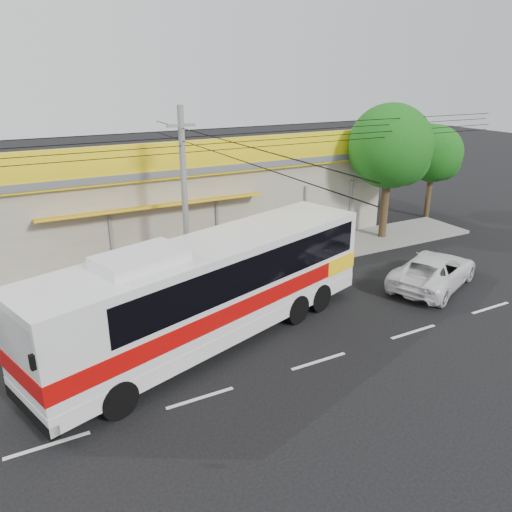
% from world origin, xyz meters
% --- Properties ---
extents(ground, '(120.00, 120.00, 0.00)m').
position_xyz_m(ground, '(0.00, 0.00, 0.00)').
color(ground, black).
rests_on(ground, ground).
extents(sidewalk, '(30.00, 3.20, 0.15)m').
position_xyz_m(sidewalk, '(0.00, 6.00, 0.07)').
color(sidewalk, gray).
rests_on(sidewalk, ground).
extents(lane_markings, '(50.00, 0.12, 0.01)m').
position_xyz_m(lane_markings, '(0.00, -2.50, 0.00)').
color(lane_markings, silver).
rests_on(lane_markings, ground).
extents(storefront_building, '(22.60, 9.20, 5.70)m').
position_xyz_m(storefront_building, '(-0.01, 11.54, 2.30)').
color(storefront_building, gray).
rests_on(storefront_building, ground).
extents(coach_bus, '(12.71, 6.38, 3.85)m').
position_xyz_m(coach_bus, '(-2.19, 0.31, 2.06)').
color(coach_bus, silver).
rests_on(coach_bus, ground).
extents(motorbike_red, '(1.86, 1.07, 0.93)m').
position_xyz_m(motorbike_red, '(-4.55, 5.82, 0.61)').
color(motorbike_red, '#9A130B').
rests_on(motorbike_red, sidewalk).
extents(white_car, '(5.59, 4.16, 1.41)m').
position_xyz_m(white_car, '(7.59, 0.09, 0.71)').
color(white_car, white).
rests_on(white_car, ground).
extents(utility_pole, '(34.00, 14.00, 7.40)m').
position_xyz_m(utility_pole, '(-1.60, 4.66, 6.10)').
color(utility_pole, slate).
rests_on(utility_pole, ground).
extents(tree_near, '(4.29, 4.29, 7.11)m').
position_xyz_m(tree_near, '(10.14, 5.90, 4.81)').
color(tree_near, '#342514').
rests_on(tree_near, ground).
extents(tree_far, '(3.41, 3.41, 5.65)m').
position_xyz_m(tree_far, '(15.42, 7.90, 3.82)').
color(tree_far, '#342514').
rests_on(tree_far, ground).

